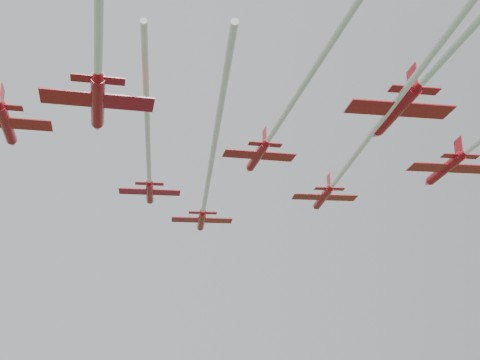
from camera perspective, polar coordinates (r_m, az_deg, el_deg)
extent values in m
cylinder|color=red|center=(106.00, -3.30, -3.42)|extent=(2.04, 9.19, 1.18)
cone|color=red|center=(111.34, -3.42, -4.16)|extent=(1.36, 2.03, 1.18)
cone|color=red|center=(100.99, -3.17, -2.66)|extent=(1.19, 1.38, 1.07)
ellipsoid|color=black|center=(108.18, -3.34, -3.50)|extent=(0.55, 1.06, 0.34)
cube|color=red|center=(105.10, -3.28, -3.44)|extent=(9.66, 3.67, 0.11)
cube|color=red|center=(101.97, -3.19, -2.81)|extent=(4.39, 1.69, 0.09)
cube|color=red|center=(102.51, -3.19, -2.21)|extent=(0.29, 1.93, 2.14)
cylinder|color=silver|center=(75.59, -2.25, 2.85)|extent=(5.62, 52.22, 0.64)
cylinder|color=red|center=(89.79, -7.71, -1.03)|extent=(1.59, 7.81, 1.00)
cone|color=red|center=(94.28, -7.68, -1.88)|extent=(1.12, 1.71, 1.00)
cone|color=red|center=(85.58, -7.74, -0.14)|extent=(0.99, 1.16, 0.91)
ellipsoid|color=black|center=(91.64, -7.69, -1.15)|extent=(0.45, 0.89, 0.29)
cube|color=red|center=(89.03, -7.72, -1.02)|extent=(8.18, 2.97, 0.09)
cube|color=red|center=(86.40, -7.73, -0.32)|extent=(3.72, 1.37, 0.07)
cube|color=red|center=(86.89, -7.70, 0.27)|extent=(0.22, 1.64, 1.82)
cylinder|color=silver|center=(67.60, -7.92, 4.94)|extent=(3.38, 37.33, 0.55)
cylinder|color=red|center=(88.68, 7.11, -1.47)|extent=(1.76, 8.13, 1.04)
cone|color=red|center=(93.24, 6.45, -2.35)|extent=(1.19, 1.79, 1.04)
cone|color=red|center=(84.41, 7.80, -0.56)|extent=(1.05, 1.22, 0.95)
ellipsoid|color=black|center=(90.56, 6.84, -1.59)|extent=(0.48, 0.93, 0.30)
cube|color=red|center=(87.90, 7.23, -1.47)|extent=(8.54, 3.20, 0.09)
cube|color=red|center=(85.25, 7.66, -0.74)|extent=(3.88, 1.47, 0.08)
cube|color=red|center=(85.74, 7.60, -0.12)|extent=(0.25, 1.71, 1.90)
cylinder|color=silver|center=(60.62, 13.68, 7.20)|extent=(5.23, 52.22, 0.57)
cylinder|color=red|center=(73.55, -19.34, 4.57)|extent=(1.19, 9.11, 1.18)
cone|color=red|center=(78.62, -18.82, 3.01)|extent=(1.18, 1.93, 1.18)
ellipsoid|color=black|center=(75.67, -19.10, 4.24)|extent=(0.45, 1.02, 0.34)
cube|color=red|center=(72.66, -19.45, 4.63)|extent=(9.43, 2.80, 0.11)
cube|color=red|center=(69.75, -19.78, 5.89)|extent=(4.29, 1.29, 0.09)
cube|color=red|center=(70.42, -19.65, 6.70)|extent=(0.11, 1.93, 2.14)
cylinder|color=red|center=(75.08, 1.52, 2.08)|extent=(1.06, 7.73, 1.00)
cone|color=red|center=(79.37, 0.77, 0.91)|extent=(1.01, 1.64, 1.00)
cone|color=red|center=(71.09, 2.32, 3.31)|extent=(0.92, 1.10, 0.91)
ellipsoid|color=black|center=(76.87, 1.22, 1.86)|extent=(0.39, 0.87, 0.29)
cube|color=red|center=(74.34, 1.65, 2.11)|extent=(8.02, 2.42, 0.09)
cube|color=red|center=(71.87, 2.16, 3.05)|extent=(3.64, 1.12, 0.07)
cube|color=red|center=(72.40, 2.11, 3.74)|extent=(0.10, 1.64, 1.82)
cylinder|color=silver|center=(55.88, 6.62, 9.79)|extent=(0.80, 33.88, 0.55)
cylinder|color=red|center=(82.96, 17.12, 0.95)|extent=(1.82, 9.09, 1.17)
cone|color=red|center=(87.71, 15.72, -0.23)|extent=(1.30, 1.99, 1.17)
cone|color=red|center=(78.59, 18.59, 2.19)|extent=(1.15, 1.35, 1.06)
ellipsoid|color=black|center=(84.93, 16.53, 0.74)|extent=(0.52, 1.04, 0.34)
cube|color=red|center=(82.15, 17.37, 0.97)|extent=(9.52, 3.43, 0.11)
cube|color=red|center=(79.44, 18.29, 1.94)|extent=(4.33, 1.58, 0.08)
cube|color=red|center=(80.01, 18.14, 2.67)|extent=(0.24, 1.91, 2.12)
cylinder|color=red|center=(58.04, -12.05, 6.55)|extent=(1.27, 9.04, 1.17)
cone|color=red|center=(63.04, -12.07, 4.47)|extent=(1.19, 1.92, 1.17)
cone|color=red|center=(53.40, -12.02, 8.87)|extent=(1.08, 1.29, 1.06)
ellipsoid|color=black|center=(60.14, -12.03, 6.07)|extent=(0.46, 1.01, 0.34)
cube|color=red|center=(57.15, -12.06, 6.67)|extent=(9.37, 2.87, 0.11)
cube|color=red|center=(54.30, -12.02, 8.38)|extent=(4.26, 1.32, 0.08)
cube|color=red|center=(55.02, -11.94, 9.37)|extent=(0.13, 1.91, 2.12)
cylinder|color=red|center=(64.16, 13.15, 5.79)|extent=(1.59, 9.48, 1.22)
cone|color=red|center=(69.04, 11.43, 3.88)|extent=(1.30, 2.05, 1.22)
cone|color=red|center=(59.70, 15.04, 7.87)|extent=(1.16, 1.38, 1.11)
ellipsoid|color=black|center=(66.22, 12.42, 5.37)|extent=(0.51, 1.07, 0.36)
cube|color=red|center=(63.30, 13.46, 5.89)|extent=(9.88, 3.27, 0.11)
cube|color=red|center=(60.56, 14.65, 7.44)|extent=(4.49, 1.51, 0.09)
cube|color=red|center=(61.28, 14.48, 8.38)|extent=(0.19, 2.00, 2.22)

